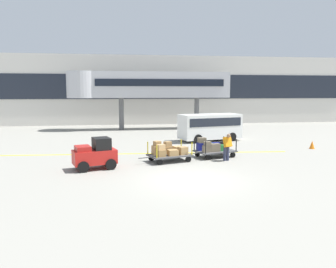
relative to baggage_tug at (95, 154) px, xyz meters
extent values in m
plane|color=gray|center=(4.32, -2.77, -0.75)|extent=(120.00, 120.00, 0.00)
cube|color=yellow|center=(2.58, 3.81, -0.75)|extent=(18.62, 1.41, 0.01)
cube|color=beige|center=(4.32, 23.23, 3.25)|extent=(51.40, 2.40, 8.01)
cube|color=#1E232D|center=(4.32, 21.98, 3.65)|extent=(48.83, 0.12, 2.80)
cube|color=#B7B7BC|center=(5.30, 17.23, 3.77)|extent=(14.21, 2.20, 2.60)
cylinder|color=#B7B7BC|center=(-2.40, 17.23, 3.77)|extent=(3.00, 3.00, 2.60)
cube|color=black|center=(5.30, 16.09, 3.97)|extent=(12.79, 0.08, 0.70)
cylinder|color=#59595B|center=(1.40, 17.23, 0.86)|extent=(0.50, 0.50, 3.23)
cylinder|color=#59595B|center=(9.21, 17.23, 0.86)|extent=(0.50, 0.50, 3.23)
cube|color=red|center=(-0.03, -0.01, -0.12)|extent=(2.33, 1.67, 0.70)
cube|color=black|center=(0.32, 0.10, 0.53)|extent=(1.06, 1.18, 0.60)
cube|color=#A51B16|center=(-0.58, -0.18, 0.35)|extent=(0.94, 1.10, 0.24)
cylinder|color=black|center=(-0.84, 0.29, -0.47)|extent=(0.59, 0.34, 0.56)
cylinder|color=black|center=(-0.53, -0.71, -0.47)|extent=(0.59, 0.34, 0.56)
cylinder|color=black|center=(0.47, 0.69, -0.47)|extent=(0.59, 0.34, 0.56)
cylinder|color=black|center=(0.77, -0.31, -0.47)|extent=(0.59, 0.34, 0.56)
cube|color=#4C4C4F|center=(3.98, 1.23, -0.39)|extent=(2.61, 2.01, 0.08)
cylinder|color=gold|center=(2.78, 1.53, 0.00)|extent=(0.06, 0.06, 0.70)
cylinder|color=gold|center=(3.16, 0.30, 0.00)|extent=(0.06, 0.06, 0.70)
cylinder|color=gold|center=(4.80, 2.15, 0.00)|extent=(0.06, 0.06, 0.70)
cylinder|color=gold|center=(5.18, 0.92, 0.00)|extent=(0.06, 0.06, 0.70)
cylinder|color=black|center=(2.98, 1.54, -0.59)|extent=(0.34, 0.19, 0.32)
cylinder|color=black|center=(3.33, 0.40, -0.59)|extent=(0.34, 0.19, 0.32)
cylinder|color=black|center=(4.63, 2.05, -0.59)|extent=(0.34, 0.19, 0.32)
cylinder|color=black|center=(4.98, 0.91, -0.59)|extent=(0.34, 0.19, 0.32)
cylinder|color=#333333|center=(2.55, 0.78, -0.41)|extent=(0.68, 0.25, 0.05)
cube|color=#9E7A4C|center=(3.29, 1.31, -0.11)|extent=(0.63, 0.60, 0.49)
cube|color=olive|center=(3.43, 0.74, -0.17)|extent=(0.54, 0.57, 0.37)
cube|color=#A87F4C|center=(3.92, 1.55, -0.16)|extent=(0.50, 0.47, 0.38)
cube|color=#A87F4C|center=(4.11, 0.91, -0.19)|extent=(0.60, 0.60, 0.32)
cube|color=tan|center=(4.53, 1.77, -0.17)|extent=(0.61, 0.63, 0.36)
cube|color=#9E7A4C|center=(4.71, 1.12, -0.14)|extent=(0.58, 0.54, 0.43)
cube|color=#A87F4C|center=(3.29, 1.31, 0.27)|extent=(0.46, 0.46, 0.26)
cube|color=tan|center=(3.43, 0.74, 0.16)|extent=(0.52, 0.45, 0.29)
cube|color=#9E7A4C|center=(3.92, 1.55, 0.18)|extent=(0.47, 0.44, 0.30)
cube|color=#4C4C4F|center=(6.85, 2.11, -0.39)|extent=(2.61, 2.01, 0.08)
cylinder|color=black|center=(5.65, 2.41, 0.00)|extent=(0.06, 0.06, 0.70)
cylinder|color=black|center=(6.03, 1.18, 0.00)|extent=(0.06, 0.06, 0.70)
cylinder|color=black|center=(7.67, 3.03, 0.00)|extent=(0.06, 0.06, 0.70)
cylinder|color=black|center=(8.05, 1.80, 0.00)|extent=(0.06, 0.06, 0.70)
cylinder|color=black|center=(5.85, 2.42, -0.59)|extent=(0.34, 0.19, 0.32)
cylinder|color=black|center=(6.20, 1.29, -0.59)|extent=(0.34, 0.19, 0.32)
cylinder|color=black|center=(7.50, 2.93, -0.59)|extent=(0.34, 0.19, 0.32)
cylinder|color=black|center=(7.85, 1.79, -0.59)|extent=(0.34, 0.19, 0.32)
cylinder|color=#333333|center=(5.42, 1.67, -0.41)|extent=(0.68, 0.25, 0.05)
cube|color=navy|center=(6.06, 2.22, -0.12)|extent=(0.65, 0.45, 0.47)
cube|color=#726651|center=(6.24, 1.60, -0.16)|extent=(0.59, 0.39, 0.39)
cube|color=#236B2D|center=(6.48, 2.37, -0.14)|extent=(0.62, 0.49, 0.42)
cube|color=#726651|center=(6.73, 1.71, -0.12)|extent=(0.62, 0.42, 0.47)
cube|color=navy|center=(6.96, 2.47, -0.14)|extent=(0.59, 0.37, 0.42)
cube|color=#236B2D|center=(7.16, 1.90, -0.17)|extent=(0.49, 0.37, 0.36)
cube|color=black|center=(7.46, 2.66, -0.12)|extent=(0.59, 0.40, 0.46)
cube|color=#726651|center=(6.06, 2.22, 0.27)|extent=(0.50, 0.41, 0.30)
cube|color=#726651|center=(6.24, 1.60, 0.15)|extent=(0.40, 0.35, 0.23)
cylinder|color=#2D334C|center=(7.09, 0.98, -0.34)|extent=(0.16, 0.16, 0.82)
cylinder|color=#2D334C|center=(7.28, 1.03, -0.34)|extent=(0.16, 0.16, 0.82)
cube|color=orange|center=(7.21, 0.91, 0.33)|extent=(0.49, 0.51, 0.61)
sphere|color=#8C6647|center=(7.24, 0.80, 0.70)|extent=(0.22, 0.22, 0.22)
cube|color=white|center=(8.29, 8.57, 0.39)|extent=(5.11, 2.95, 1.90)
cube|color=#1E232D|center=(8.29, 8.57, 0.79)|extent=(4.74, 2.90, 0.64)
cylinder|color=black|center=(7.04, 7.38, -0.41)|extent=(0.72, 0.39, 0.68)
cylinder|color=black|center=(9.93, 8.06, -0.41)|extent=(0.72, 0.39, 0.68)
cone|color=orange|center=(14.21, 3.94, -0.48)|extent=(0.36, 0.36, 0.55)
camera|label=1|loc=(1.29, -16.90, 3.18)|focal=35.69mm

